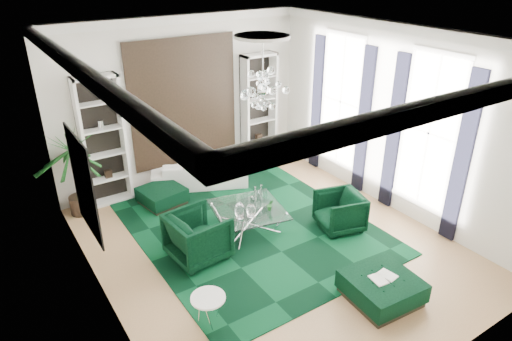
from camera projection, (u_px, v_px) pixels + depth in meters
floor at (270, 245)px, 8.58m from camera, size 6.00×7.00×0.02m
ceiling at (273, 36)px, 6.94m from camera, size 6.00×7.00×0.02m
wall_back at (183, 101)px, 10.40m from camera, size 6.00×0.02×3.80m
wall_front at (451, 254)px, 5.11m from camera, size 6.00×0.02×3.80m
wall_left at (92, 199)px, 6.26m from camera, size 0.02×7.00×3.80m
wall_right at (393, 120)px, 9.25m from camera, size 0.02×7.00×3.80m
crown_molding at (273, 44)px, 6.98m from camera, size 6.00×7.00×0.18m
ceiling_medallion at (262, 36)px, 7.18m from camera, size 0.90×0.90×0.05m
tapestry at (184, 102)px, 10.37m from camera, size 2.50×0.06×2.80m
shelving_left at (103, 142)px, 9.50m from camera, size 0.90×0.38×2.80m
shelving_right at (259, 110)px, 11.44m from camera, size 0.90×0.38×2.80m
painting at (84, 185)px, 6.76m from camera, size 0.04×1.30×1.60m
window_near at (429, 133)px, 8.56m from camera, size 0.03×1.10×2.90m
curtain_near_a at (462, 160)px, 8.07m from camera, size 0.07×0.30×3.25m
curtain_near_b at (394, 134)px, 9.24m from camera, size 0.07×0.30×3.25m
window_far at (341, 102)px, 10.37m from camera, size 0.03×1.10×2.90m
curtain_far_a at (364, 122)px, 9.88m from camera, size 0.07×0.30×3.25m
curtain_far_b at (317, 104)px, 11.05m from camera, size 0.07×0.30×3.25m
rug at (251, 227)px, 9.12m from camera, size 4.20×5.00×0.02m
sofa at (199, 172)px, 10.67m from camera, size 2.35×1.69×0.64m
armchair_left at (198, 236)px, 8.04m from camera, size 1.05×1.03×0.88m
armchair_right at (340, 211)px, 8.93m from camera, size 1.02×1.01×0.76m
coffee_table at (248, 219)px, 8.98m from camera, size 1.57×1.57×0.45m
ottoman_side at (162, 196)px, 9.89m from camera, size 0.98×0.98×0.38m
ottoman_front at (381, 288)px, 7.15m from camera, size 1.10×1.10×0.41m
book at (383, 277)px, 7.05m from camera, size 0.42×0.28×0.03m
side_table at (209, 311)px, 6.64m from camera, size 0.53×0.53×0.49m
palm at (72, 162)px, 9.13m from camera, size 1.91×1.91×2.33m
chandelier at (262, 90)px, 7.77m from camera, size 0.99×0.99×0.79m
table_plant at (270, 205)px, 8.79m from camera, size 0.16×0.15×0.23m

